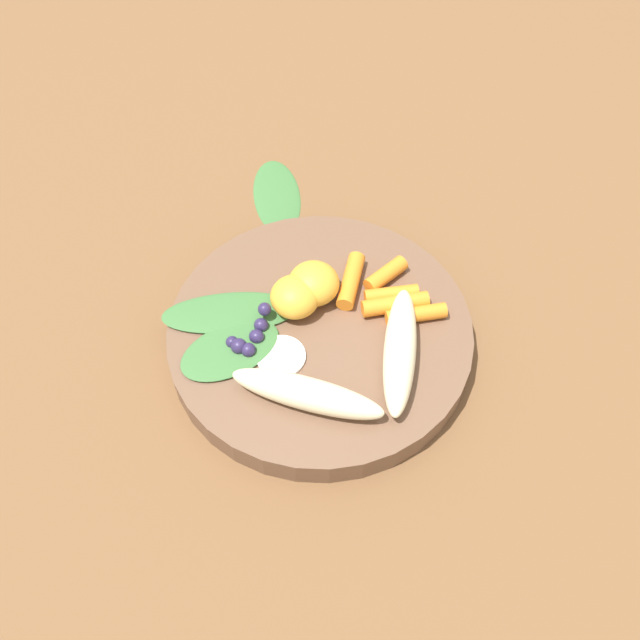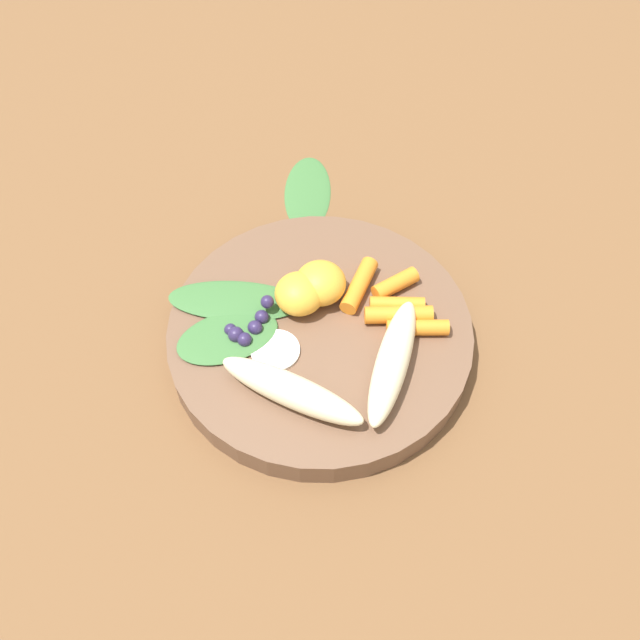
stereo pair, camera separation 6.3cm
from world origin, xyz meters
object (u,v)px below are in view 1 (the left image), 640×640
banana_peeled_right (307,394)px  kale_leaf_stray (277,194)px  orange_segment_near (295,297)px  banana_peeled_left (400,350)px  bowl (320,335)px

banana_peeled_right → kale_leaf_stray: 0.29m
banana_peeled_right → orange_segment_near: 0.10m
kale_leaf_stray → banana_peeled_left: bearing=-161.5°
kale_leaf_stray → orange_segment_near: bearing=179.9°
orange_segment_near → banana_peeled_left: bearing=122.9°
banana_peeled_right → orange_segment_near: orange_segment_near is taller
banana_peeled_right → kale_leaf_stray: (-0.09, -0.27, -0.04)m
banana_peeled_left → banana_peeled_right: 0.09m
bowl → kale_leaf_stray: size_ratio=2.39×
banana_peeled_left → bowl: bearing=70.3°
banana_peeled_right → orange_segment_near: size_ratio=2.91×
bowl → banana_peeled_left: bearing=127.4°
orange_segment_near → kale_leaf_stray: bearing=-107.5°
kale_leaf_stray → banana_peeled_right: bearing=179.4°
orange_segment_near → kale_leaf_stray: size_ratio=0.39×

